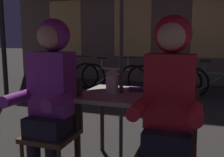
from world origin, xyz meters
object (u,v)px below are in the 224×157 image
person_right_hooded (169,95)px  bicycle_fourth (219,83)px  cafe_table (121,104)px  bicycle_nearest (66,75)px  lantern (112,81)px  bicycle_second (112,77)px  chair_right (169,140)px  bicycle_third (163,79)px  book (139,89)px  person_left_hooded (50,87)px  chair_left (56,126)px

person_right_hooded → bicycle_fourth: size_ratio=0.83×
cafe_table → bicycle_nearest: 4.33m
lantern → bicycle_second: (-1.20, 3.56, -0.51)m
chair_right → bicycle_second: bearing=114.3°
bicycle_third → bicycle_fourth: same height
chair_right → bicycle_third: chair_right is taller
lantern → person_right_hooded: bearing=-34.2°
bicycle_fourth → book: (-0.96, -3.20, 0.41)m
person_left_hooded → book: size_ratio=7.00×
chair_left → chair_right: size_ratio=1.00×
lantern → bicycle_fourth: lantern is taller
bicycle_third → cafe_table: bearing=-89.0°
bicycle_nearest → bicycle_second: 1.25m
chair_left → bicycle_second: size_ratio=0.52×
bicycle_second → book: bicycle_second is taller
chair_left → bicycle_fourth: chair_left is taller
bicycle_second → person_right_hooded: bearing=-66.0°
chair_right → cafe_table: bearing=142.5°
cafe_table → bicycle_nearest: size_ratio=0.45×
bicycle_second → cafe_table: bearing=-70.1°
person_right_hooded → cafe_table: bearing=138.4°
person_left_hooded → chair_right: bearing=3.4°
lantern → chair_left: size_ratio=0.27×
bicycle_third → book: (0.20, -3.34, 0.41)m
bicycle_nearest → person_left_hooded: bearing=-62.6°
chair_left → bicycle_nearest: (-2.04, 3.88, -0.14)m
person_right_hooded → bicycle_second: size_ratio=0.83×
person_right_hooded → bicycle_nearest: (-3.00, 3.94, -0.50)m
person_right_hooded → bicycle_fourth: bearing=80.7°
person_right_hooded → bicycle_second: bearing=114.0°
lantern → bicycle_nearest: size_ratio=0.14×
chair_right → lantern: bearing=150.1°
bicycle_nearest → book: bicycle_nearest is taller
lantern → person_left_hooded: 0.55m
person_left_hooded → cafe_table: bearing=41.6°
bicycle_third → bicycle_second: bearing=179.8°
bicycle_second → bicycle_third: bearing=-0.2°
person_right_hooded → bicycle_second: 4.33m
bicycle_second → bicycle_fourth: same height
book → bicycle_fourth: bearing=59.4°
chair_left → bicycle_second: bearing=101.5°
chair_right → bicycle_second: (-1.75, 3.87, -0.14)m
bicycle_fourth → person_left_hooded: bearing=-112.6°
bicycle_second → lantern: bearing=-71.4°
cafe_table → bicycle_second: 3.74m
bicycle_fourth → bicycle_second: bearing=176.6°
person_left_hooded → person_right_hooded: bearing=0.0°
book → lantern: bearing=-147.6°
cafe_table → person_right_hooded: 0.67m
chair_left → person_right_hooded: person_right_hooded is taller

